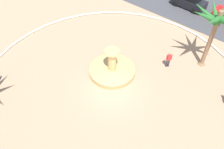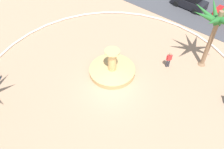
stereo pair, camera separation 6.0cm
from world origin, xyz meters
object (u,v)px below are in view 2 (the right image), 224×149
parked_car_leftmost (190,1)px  fountain (112,70)px  palm_tree_near_fountain (218,22)px  person_cyclist_photo (169,59)px

parked_car_leftmost → fountain: bearing=-90.4°
fountain → parked_car_leftmost: fountain is taller
fountain → parked_car_leftmost: size_ratio=1.00×
palm_tree_near_fountain → parked_car_leftmost: size_ratio=1.43×
palm_tree_near_fountain → parked_car_leftmost: bearing=124.3°
palm_tree_near_fountain → person_cyclist_photo: 4.94m
palm_tree_near_fountain → parked_car_leftmost: (-5.57, 8.16, -3.89)m
parked_car_leftmost → palm_tree_near_fountain: bearing=-55.7°
person_cyclist_photo → parked_car_leftmost: bearing=107.5°
fountain → person_cyclist_photo: fountain is taller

